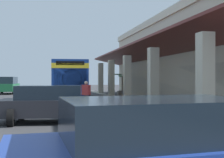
# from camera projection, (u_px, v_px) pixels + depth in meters

# --- Properties ---
(ground) EXTENTS (120.00, 120.00, 0.00)m
(ground) POSITION_uv_depth(u_px,v_px,m) (158.00, 99.00, 25.49)
(ground) COLOR #38383A
(curb_strip) EXTENTS (34.62, 0.50, 0.12)m
(curb_strip) POSITION_uv_depth(u_px,v_px,m) (125.00, 100.00, 22.75)
(curb_strip) COLOR #9E998E
(curb_strip) RESTS_ON ground
(transit_bus) EXTENTS (11.38, 3.46, 3.34)m
(transit_bus) POSITION_uv_depth(u_px,v_px,m) (71.00, 78.00, 25.68)
(transit_bus) COLOR navy
(transit_bus) RESTS_ON ground
(parked_suv_green) EXTENTS (4.91, 2.41, 1.97)m
(parked_suv_green) POSITION_uv_depth(u_px,v_px,m) (8.00, 85.00, 33.97)
(parked_suv_green) COLOR #195933
(parked_suv_green) RESTS_ON ground
(parked_sedan_charcoal) EXTENTS (2.80, 4.59, 1.47)m
(parked_sedan_charcoal) POSITION_uv_depth(u_px,v_px,m) (53.00, 104.00, 11.67)
(parked_sedan_charcoal) COLOR #232328
(parked_sedan_charcoal) RESTS_ON ground
(parked_sedan_blue) EXTENTS (2.63, 4.51, 1.47)m
(parked_sedan_blue) POSITION_uv_depth(u_px,v_px,m) (168.00, 152.00, 3.94)
(parked_sedan_blue) COLOR navy
(parked_sedan_blue) RESTS_ON ground
(pedestrian) EXTENTS (0.52, 0.50, 1.60)m
(pedestrian) POSITION_uv_depth(u_px,v_px,m) (86.00, 93.00, 16.97)
(pedestrian) COLOR #38383D
(pedestrian) RESTS_ON ground
(potted_palm) EXTENTS (1.80, 1.91, 2.27)m
(potted_palm) POSITION_uv_depth(u_px,v_px,m) (122.00, 91.00, 29.57)
(potted_palm) COLOR gray
(potted_palm) RESTS_ON ground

